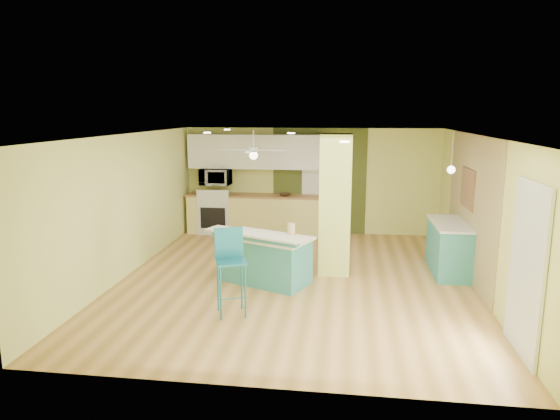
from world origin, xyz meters
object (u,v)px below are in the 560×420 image
object	(u,v)px
side_counter	(449,248)
canister	(291,229)
fruit_bowl	(285,195)
peninsula	(265,258)
bar_stool	(230,257)

from	to	relation	value
side_counter	canister	bearing A→B (deg)	-164.63
side_counter	fruit_bowl	xyz separation A→B (m)	(-3.28, 2.36, 0.51)
canister	fruit_bowl	bearing A→B (deg)	99.14
peninsula	canister	bearing A→B (deg)	48.52
side_counter	canister	xyz separation A→B (m)	(-2.78, -0.76, 0.44)
bar_stool	fruit_bowl	xyz separation A→B (m)	(0.21, 4.67, 0.14)
bar_stool	side_counter	size ratio (longest dim) A/B	0.86
bar_stool	fruit_bowl	distance (m)	4.68
bar_stool	side_counter	distance (m)	4.20
fruit_bowl	side_counter	bearing A→B (deg)	-35.76
bar_stool	canister	bearing A→B (deg)	44.70
bar_stool	peninsula	bearing A→B (deg)	57.72
peninsula	side_counter	xyz separation A→B (m)	(3.21, 0.97, 0.04)
peninsula	canister	xyz separation A→B (m)	(0.43, 0.20, 0.48)
side_counter	fruit_bowl	bearing A→B (deg)	144.24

